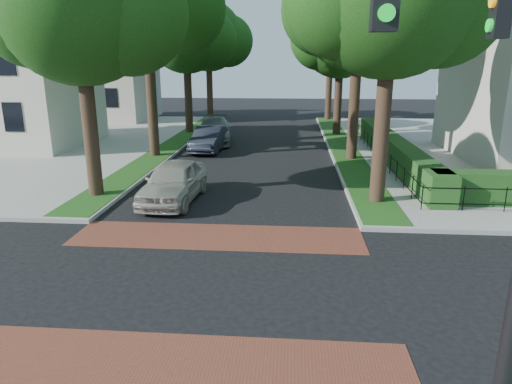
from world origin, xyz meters
TOP-DOWN VIEW (x-y plane):
  - ground at (0.00, 0.00)m, footprint 120.00×120.00m
  - crosswalk_far at (0.00, 3.20)m, footprint 9.00×2.20m
  - crosswalk_near at (0.00, -3.20)m, footprint 9.00×2.20m
  - grass_strip_ne at (5.40, 19.10)m, footprint 1.60×29.80m
  - grass_strip_nw at (-5.40, 19.10)m, footprint 1.60×29.80m
  - tree_right_mid at (5.61, 15.25)m, footprint 8.25×7.09m
  - tree_right_far at (5.60, 24.22)m, footprint 7.25×6.23m
  - tree_right_back at (5.60, 33.23)m, footprint 7.50×6.45m
  - tree_left_near at (-5.40, 7.23)m, footprint 7.50×6.45m
  - tree_left_mid at (-5.39, 15.24)m, footprint 8.00×6.88m
  - tree_left_far at (-5.40, 24.22)m, footprint 7.00×6.02m
  - tree_left_back at (-5.40, 33.24)m, footprint 7.75×6.66m
  - hedge_main_road at (7.70, 15.00)m, footprint 1.00×18.00m
  - fence_main_road at (6.90, 15.00)m, footprint 0.06×18.00m
  - house_left_near at (-15.49, 17.99)m, footprint 10.00×9.00m
  - house_left_far at (-15.49, 31.99)m, footprint 10.00×9.00m
  - parked_car_front at (-2.30, 6.84)m, footprint 2.08×4.71m
  - parked_car_middle at (-2.78, 17.27)m, footprint 1.79×4.60m
  - parked_car_rear at (-3.00, 20.33)m, footprint 2.93×5.86m

SIDE VIEW (x-z plane):
  - ground at x=0.00m, z-range 0.00..0.00m
  - crosswalk_far at x=0.00m, z-range 0.00..0.01m
  - crosswalk_near at x=0.00m, z-range 0.00..0.01m
  - grass_strip_ne at x=5.40m, z-range 0.15..0.17m
  - grass_strip_nw at x=-5.40m, z-range 0.15..0.17m
  - fence_main_road at x=6.90m, z-range 0.15..1.05m
  - parked_car_middle at x=-2.78m, z-range 0.00..1.49m
  - hedge_main_road at x=7.70m, z-range 0.15..1.35m
  - parked_car_front at x=-2.30m, z-range 0.00..1.58m
  - parked_car_rear at x=-3.00m, z-range 0.00..1.63m
  - house_left_near at x=-15.49m, z-range -0.03..10.11m
  - house_left_far at x=-15.49m, z-range -0.03..10.11m
  - tree_right_far at x=5.60m, z-range 2.04..11.78m
  - tree_left_far at x=-5.40m, z-range 2.19..12.05m
  - tree_right_back at x=5.60m, z-range 2.17..12.37m
  - tree_left_near at x=-5.40m, z-range 2.17..12.37m
  - tree_left_back at x=-5.40m, z-range 2.19..12.63m
  - tree_right_mid at x=5.61m, z-range 2.38..13.60m
  - tree_left_mid at x=-5.39m, z-range 2.60..14.08m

